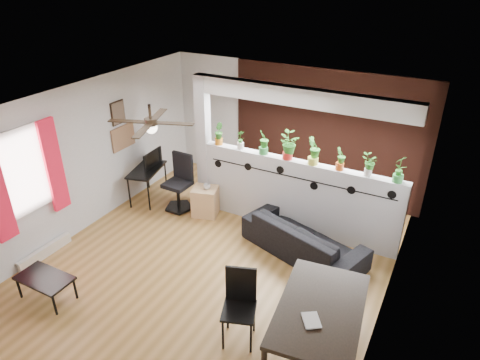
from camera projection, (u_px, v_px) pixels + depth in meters
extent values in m
cube|color=brown|center=(215.00, 263.00, 6.98)|extent=(6.30, 7.10, 0.10)
cube|color=#B7B7BA|center=(289.00, 128.00, 8.73)|extent=(6.30, 0.04, 2.90)
cube|color=#B7B7BA|center=(46.00, 329.00, 3.99)|extent=(6.30, 0.04, 2.90)
cube|color=#B7B7BA|center=(84.00, 157.00, 7.45)|extent=(0.04, 7.10, 2.90)
cube|color=#B7B7BA|center=(395.00, 239.00, 5.27)|extent=(0.04, 7.10, 2.90)
cube|color=white|center=(210.00, 103.00, 5.74)|extent=(6.30, 7.10, 0.10)
cube|color=#BCBCC1|center=(297.00, 196.00, 7.49)|extent=(3.60, 0.18, 1.35)
cube|color=silver|center=(304.00, 97.00, 6.68)|extent=(3.60, 0.18, 0.30)
cube|color=#BCBCC1|center=(204.00, 144.00, 8.00)|extent=(0.22, 0.20, 2.60)
cube|color=brown|center=(327.00, 136.00, 8.36)|extent=(3.90, 0.05, 2.60)
cube|color=black|center=(297.00, 178.00, 7.23)|extent=(3.31, 0.01, 0.02)
cylinder|color=black|center=(218.00, 164.00, 7.91)|extent=(0.14, 0.01, 0.14)
cylinder|color=black|center=(248.00, 167.00, 7.62)|extent=(0.14, 0.01, 0.14)
cylinder|color=black|center=(280.00, 170.00, 7.32)|extent=(0.14, 0.01, 0.14)
cylinder|color=black|center=(314.00, 186.00, 7.14)|extent=(0.14, 0.01, 0.14)
cylinder|color=black|center=(351.00, 190.00, 6.84)|extent=(0.14, 0.01, 0.14)
cylinder|color=black|center=(392.00, 195.00, 6.55)|extent=(0.14, 0.01, 0.14)
cube|color=white|center=(23.00, 172.00, 6.38)|extent=(0.02, 0.95, 1.25)
cube|color=silver|center=(23.00, 172.00, 6.38)|extent=(0.04, 1.05, 1.35)
cube|color=red|center=(54.00, 166.00, 6.80)|extent=(0.06, 0.30, 1.55)
cube|color=silver|center=(45.00, 252.00, 7.03)|extent=(0.08, 1.00, 0.18)
cube|color=brown|center=(123.00, 137.00, 8.16)|extent=(0.03, 0.60, 0.45)
cube|color=#8C7259|center=(118.00, 113.00, 7.89)|extent=(0.03, 0.30, 0.40)
cube|color=black|center=(118.00, 113.00, 7.89)|extent=(0.02, 0.34, 0.44)
cylinder|color=black|center=(150.00, 111.00, 5.91)|extent=(0.04, 0.04, 0.20)
cylinder|color=black|center=(151.00, 122.00, 5.98)|extent=(0.18, 0.18, 0.10)
sphere|color=white|center=(151.00, 128.00, 6.02)|extent=(0.17, 0.17, 0.17)
cube|color=black|center=(174.00, 123.00, 5.94)|extent=(0.55, 0.29, 0.01)
cube|color=black|center=(158.00, 115.00, 6.28)|extent=(0.29, 0.55, 0.01)
cube|color=black|center=(128.00, 121.00, 6.02)|extent=(0.55, 0.29, 0.01)
cube|color=black|center=(143.00, 131.00, 5.68)|extent=(0.29, 0.55, 0.01)
cylinder|color=orange|center=(219.00, 141.00, 7.81)|extent=(0.14, 0.14, 0.12)
imported|color=#1B5919|center=(219.00, 131.00, 7.72)|extent=(0.26, 0.26, 0.31)
cylinder|color=white|center=(241.00, 146.00, 7.62)|extent=(0.12, 0.12, 0.12)
imported|color=#1B5919|center=(241.00, 137.00, 7.55)|extent=(0.22, 0.22, 0.26)
cylinder|color=green|center=(263.00, 150.00, 7.44)|extent=(0.16, 0.16, 0.12)
imported|color=#1B5919|center=(264.00, 139.00, 7.34)|extent=(0.19, 0.23, 0.34)
cylinder|color=red|center=(288.00, 155.00, 7.25)|extent=(0.18, 0.18, 0.12)
imported|color=#1B5919|center=(288.00, 143.00, 7.14)|extent=(0.28, 0.24, 0.38)
cylinder|color=#DDE04F|center=(313.00, 161.00, 7.06)|extent=(0.18, 0.18, 0.12)
imported|color=#1B5919|center=(314.00, 148.00, 6.96)|extent=(0.32, 0.32, 0.38)
cylinder|color=#D55319|center=(340.00, 166.00, 6.87)|extent=(0.13, 0.13, 0.12)
imported|color=#1B5919|center=(341.00, 156.00, 6.79)|extent=(0.23, 0.24, 0.28)
cylinder|color=silver|center=(368.00, 172.00, 6.68)|extent=(0.12, 0.12, 0.12)
imported|color=#1B5919|center=(369.00, 162.00, 6.61)|extent=(0.20, 0.18, 0.26)
cylinder|color=#328A3D|center=(398.00, 178.00, 6.50)|extent=(0.16, 0.16, 0.12)
imported|color=#1B5919|center=(400.00, 166.00, 6.40)|extent=(0.28, 0.29, 0.34)
imported|color=black|center=(303.00, 239.00, 7.01)|extent=(2.13, 1.36, 0.58)
cube|color=tan|center=(205.00, 201.00, 8.12)|extent=(0.55, 0.52, 0.56)
imported|color=gray|center=(207.00, 187.00, 7.95)|extent=(0.15, 0.15, 0.10)
cube|color=black|center=(146.00, 170.00, 8.48)|extent=(0.70, 1.02, 0.04)
cylinder|color=black|center=(129.00, 193.00, 8.31)|extent=(0.03, 0.03, 0.64)
cylinder|color=black|center=(149.00, 196.00, 8.23)|extent=(0.03, 0.03, 0.64)
cylinder|color=black|center=(148.00, 174.00, 9.05)|extent=(0.03, 0.03, 0.64)
cylinder|color=black|center=(166.00, 176.00, 8.96)|extent=(0.03, 0.03, 0.64)
imported|color=black|center=(151.00, 162.00, 8.55)|extent=(0.33, 0.08, 0.18)
cylinder|color=black|center=(179.00, 207.00, 8.39)|extent=(0.57, 0.57, 0.04)
cylinder|color=black|center=(178.00, 196.00, 8.28)|extent=(0.07, 0.07, 0.48)
cube|color=black|center=(177.00, 184.00, 8.16)|extent=(0.48, 0.48, 0.08)
cube|color=black|center=(183.00, 166.00, 8.18)|extent=(0.44, 0.08, 0.53)
cube|color=black|center=(320.00, 309.00, 4.88)|extent=(1.12, 1.65, 0.06)
cylinder|color=black|center=(297.00, 288.00, 5.82)|extent=(0.07, 0.07, 0.79)
cylinder|color=black|center=(362.00, 304.00, 5.54)|extent=(0.07, 0.07, 0.79)
imported|color=gray|center=(303.00, 321.00, 4.66)|extent=(0.28, 0.30, 0.02)
cube|color=black|center=(239.00, 311.00, 5.30)|extent=(0.53, 0.53, 0.03)
cube|color=black|center=(241.00, 284.00, 5.34)|extent=(0.38, 0.16, 0.52)
cube|color=black|center=(223.00, 334.00, 5.28)|extent=(0.03, 0.03, 0.49)
cube|color=black|center=(251.00, 338.00, 5.24)|extent=(0.03, 0.03, 0.49)
cube|color=black|center=(227.00, 299.00, 5.47)|extent=(0.03, 0.03, 1.00)
cube|color=black|center=(254.00, 302.00, 5.43)|extent=(0.03, 0.03, 1.00)
cube|color=black|center=(44.00, 278.00, 6.04)|extent=(0.81, 0.45, 0.04)
cylinder|color=black|center=(19.00, 288.00, 6.14)|extent=(0.04, 0.04, 0.34)
cylinder|color=black|center=(55.00, 305.00, 5.84)|extent=(0.04, 0.04, 0.34)
cylinder|color=black|center=(40.00, 273.00, 6.42)|extent=(0.04, 0.04, 0.34)
cylinder|color=black|center=(75.00, 289.00, 6.12)|extent=(0.04, 0.04, 0.34)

